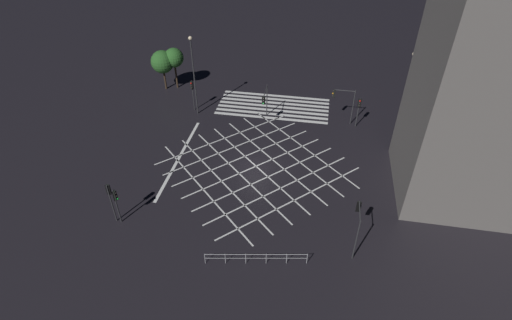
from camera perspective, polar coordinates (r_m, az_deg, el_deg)
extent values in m
plane|color=black|center=(39.23, 0.00, -0.89)|extent=(200.00, 200.00, 0.00)
cube|color=silver|center=(46.68, 2.01, 6.04)|extent=(13.34, 0.50, 0.01)
cube|color=silver|center=(47.44, 2.18, 6.60)|extent=(13.34, 0.50, 0.01)
cube|color=silver|center=(48.21, 2.33, 7.14)|extent=(13.34, 0.50, 0.01)
cube|color=silver|center=(48.98, 2.49, 7.67)|extent=(13.34, 0.50, 0.01)
cube|color=silver|center=(49.76, 2.64, 8.18)|extent=(13.34, 0.50, 0.01)
cube|color=silver|center=(50.54, 2.78, 8.67)|extent=(13.34, 0.50, 0.01)
cube|color=silver|center=(51.32, 2.93, 9.15)|extent=(13.34, 0.50, 0.01)
cube|color=silver|center=(43.27, -4.49, 3.13)|extent=(11.63, 11.63, 0.01)
cube|color=silver|center=(42.21, 6.63, 1.98)|extent=(11.63, 11.63, 0.01)
cube|color=silver|center=(41.88, -3.09, 1.88)|extent=(11.63, 11.63, 0.01)
cube|color=silver|center=(41.14, 4.53, 1.07)|extent=(11.63, 11.63, 0.01)
cube|color=silver|center=(40.52, -1.59, 0.54)|extent=(11.63, 11.63, 0.01)
cube|color=silver|center=(40.15, 2.32, 0.11)|extent=(11.63, 11.63, 0.01)
cube|color=silver|center=(39.23, 0.00, -0.89)|extent=(11.63, 11.63, 0.01)
cube|color=silver|center=(39.23, 0.00, -0.89)|extent=(11.63, 11.63, 0.01)
cube|color=silver|center=(37.99, 1.70, -2.41)|extent=(11.63, 11.63, 0.01)
cube|color=silver|center=(38.38, -2.42, -1.94)|extent=(11.63, 11.63, 0.01)
cube|color=silver|center=(36.81, 3.52, -4.03)|extent=(11.63, 11.63, 0.01)
cube|color=silver|center=(37.63, -4.95, -3.02)|extent=(11.63, 11.63, 0.01)
cube|color=silver|center=(35.71, 5.46, -5.75)|extent=(11.63, 11.63, 0.01)
cube|color=silver|center=(36.96, -7.59, -4.15)|extent=(11.63, 11.63, 0.01)
cube|color=silver|center=(41.08, -10.93, 0.34)|extent=(0.30, 13.34, 0.01)
cube|color=black|center=(45.10, 30.66, 1.99)|extent=(1.40, 0.06, 1.80)
cube|color=black|center=(43.83, 26.15, 2.58)|extent=(1.40, 0.06, 1.80)
cube|color=black|center=(42.84, 21.39, 3.18)|extent=(1.40, 0.06, 1.80)
cube|color=beige|center=(43.53, 32.05, 5.59)|extent=(1.40, 0.06, 1.80)
cube|color=black|center=(42.20, 27.39, 6.31)|extent=(1.40, 0.06, 1.80)
cube|color=beige|center=(41.18, 22.44, 7.04)|extent=(1.40, 0.06, 1.80)
cube|color=beige|center=(40.79, 28.74, 10.32)|extent=(1.40, 0.06, 1.80)
cube|color=black|center=(39.73, 23.60, 11.20)|extent=(1.40, 0.06, 1.80)
cube|color=beige|center=(39.62, 30.21, 14.59)|extent=(1.40, 0.06, 1.80)
cube|color=black|center=(38.52, 24.87, 15.64)|extent=(1.40, 0.06, 1.80)
cylinder|color=#2D2D30|center=(30.57, 14.13, -11.08)|extent=(0.11, 0.11, 4.03)
cylinder|color=#2D2D30|center=(29.99, 14.62, -7.20)|extent=(0.09, 2.13, 0.09)
cube|color=black|center=(31.06, 14.44, -6.42)|extent=(0.28, 0.16, 0.90)
sphere|color=red|center=(30.94, 14.52, -5.88)|extent=(0.18, 0.18, 0.18)
sphere|color=black|center=(31.14, 14.44, -6.28)|extent=(0.18, 0.18, 0.18)
sphere|color=black|center=(31.35, 14.36, -6.68)|extent=(0.18, 0.18, 0.18)
cube|color=black|center=(31.00, 14.45, -6.53)|extent=(0.36, 0.02, 0.98)
cylinder|color=#2D2D30|center=(45.75, 13.66, 7.31)|extent=(0.11, 0.11, 4.24)
cylinder|color=#2D2D30|center=(44.74, 12.60, 9.65)|extent=(2.22, 0.09, 0.09)
cube|color=black|center=(44.90, 11.10, 9.31)|extent=(0.16, 0.28, 0.90)
sphere|color=black|center=(44.75, 11.00, 9.66)|extent=(0.18, 0.18, 0.18)
sphere|color=orange|center=(44.89, 10.95, 9.33)|extent=(0.18, 0.18, 0.18)
sphere|color=black|center=(45.03, 10.91, 8.99)|extent=(0.18, 0.18, 0.18)
cube|color=black|center=(44.90, 11.21, 9.30)|extent=(0.02, 0.36, 0.98)
cylinder|color=#2D2D30|center=(34.38, -19.22, -6.31)|extent=(0.11, 0.11, 3.47)
cube|color=black|center=(33.52, -19.44, -4.82)|extent=(0.16, 0.28, 0.90)
sphere|color=black|center=(33.28, -19.38, -4.47)|extent=(0.18, 0.18, 0.18)
sphere|color=black|center=(33.47, -19.27, -4.85)|extent=(0.18, 0.18, 0.18)
sphere|color=green|center=(33.67, -19.17, -5.23)|extent=(0.18, 0.18, 0.18)
cube|color=black|center=(33.56, -19.58, -4.80)|extent=(0.02, 0.36, 0.98)
cylinder|color=#2D2D30|center=(46.24, 1.57, 8.53)|extent=(0.11, 0.11, 3.91)
cylinder|color=#2D2D30|center=(44.28, 1.35, 9.79)|extent=(0.09, 2.54, 0.09)
cube|color=black|center=(43.39, 1.07, 8.49)|extent=(0.28, 0.16, 0.90)
sphere|color=black|center=(43.15, 1.05, 8.77)|extent=(0.18, 0.18, 0.18)
sphere|color=black|center=(43.30, 1.05, 8.42)|extent=(0.18, 0.18, 0.18)
sphere|color=green|center=(43.44, 1.04, 8.08)|extent=(0.18, 0.18, 0.18)
cube|color=black|center=(43.47, 1.09, 8.55)|extent=(0.36, 0.02, 0.98)
cylinder|color=#2D2D30|center=(34.48, -19.90, -5.89)|extent=(0.11, 0.11, 3.87)
cube|color=black|center=(33.65, -20.31, -3.95)|extent=(0.28, 0.16, 0.90)
sphere|color=black|center=(33.53, -20.33, -3.45)|extent=(0.18, 0.18, 0.18)
sphere|color=black|center=(33.72, -20.23, -3.83)|extent=(0.18, 0.18, 0.18)
sphere|color=green|center=(33.90, -20.12, -4.21)|extent=(0.18, 0.18, 0.18)
cube|color=black|center=(33.59, -20.38, -4.05)|extent=(0.36, 0.02, 0.98)
cylinder|color=#2D2D30|center=(45.59, 14.33, 6.57)|extent=(0.11, 0.11, 3.55)
cube|color=black|center=(44.85, 14.58, 7.88)|extent=(0.28, 0.16, 0.90)
sphere|color=red|center=(44.61, 14.65, 8.14)|extent=(0.18, 0.18, 0.18)
sphere|color=black|center=(44.76, 14.59, 7.81)|extent=(0.18, 0.18, 0.18)
sphere|color=black|center=(44.90, 14.53, 7.48)|extent=(0.18, 0.18, 0.18)
cube|color=black|center=(44.93, 14.58, 7.94)|extent=(0.36, 0.02, 0.98)
cylinder|color=#2D2D30|center=(47.88, -8.97, 9.08)|extent=(0.11, 0.11, 3.80)
cube|color=black|center=(47.13, -9.18, 10.49)|extent=(0.28, 0.16, 0.90)
sphere|color=red|center=(46.90, -9.26, 10.76)|extent=(0.18, 0.18, 0.18)
sphere|color=black|center=(47.04, -9.22, 10.43)|extent=(0.18, 0.18, 0.18)
sphere|color=black|center=(47.17, -9.19, 10.11)|extent=(0.18, 0.18, 0.18)
cube|color=black|center=(47.20, -9.15, 10.54)|extent=(0.36, 0.02, 0.98)
cylinder|color=#2D2D30|center=(45.22, 20.44, 8.74)|extent=(0.14, 0.14, 8.62)
sphere|color=#F9E0B2|center=(43.42, 21.73, 13.86)|extent=(0.49, 0.49, 0.49)
cylinder|color=#2D2D30|center=(45.92, -8.80, 11.43)|extent=(0.14, 0.14, 8.97)
sphere|color=#F9E0B2|center=(44.11, -9.39, 16.80)|extent=(0.42, 0.42, 0.42)
cylinder|color=#38281C|center=(53.61, -11.32, 11.67)|extent=(0.24, 0.24, 3.20)
sphere|color=#285B23|center=(52.59, -11.65, 14.13)|extent=(2.43, 2.43, 2.43)
cylinder|color=#38281C|center=(53.71, -12.87, 11.17)|extent=(0.24, 0.24, 2.64)
sphere|color=#285B23|center=(52.73, -13.23, 13.49)|extent=(2.86, 2.86, 2.86)
cylinder|color=#B7B7BC|center=(30.76, -7.31, -13.80)|extent=(0.05, 0.05, 1.05)
cylinder|color=#B7B7BC|center=(30.61, -4.40, -13.87)|extent=(0.05, 0.05, 1.05)
cylinder|color=#B7B7BC|center=(30.53, -1.47, -13.91)|extent=(0.05, 0.05, 1.05)
cylinder|color=#B7B7BC|center=(30.53, 1.47, -13.91)|extent=(0.05, 0.05, 1.05)
cylinder|color=#B7B7BC|center=(30.61, 4.40, -13.87)|extent=(0.05, 0.05, 1.05)
cylinder|color=#B7B7BC|center=(30.76, 7.31, -13.80)|extent=(0.05, 0.05, 1.05)
cylinder|color=#B7B7BC|center=(30.15, 0.00, -13.34)|extent=(7.49, 1.38, 0.04)
cylinder|color=#B7B7BC|center=(30.48, 0.00, -13.85)|extent=(7.49, 1.38, 0.04)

